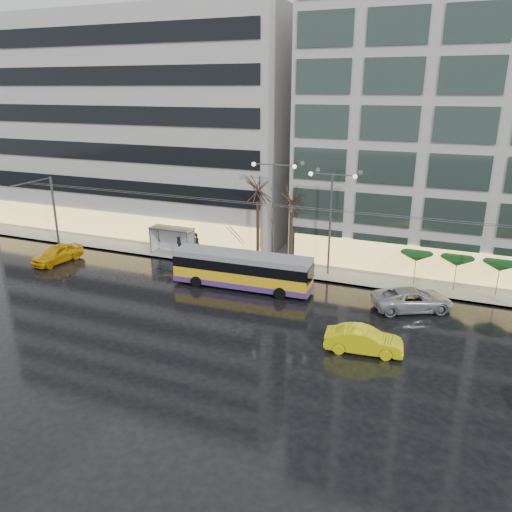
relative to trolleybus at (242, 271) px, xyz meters
The scene contains 21 objects.
ground 5.79m from the trolleybus, 104.51° to the right, with size 140.00×140.00×0.00m, color black.
sidewalk 8.68m from the trolleybus, 86.05° to the left, with size 80.00×10.00×0.15m, color gray.
kerb 3.89m from the trolleybus, 80.69° to the left, with size 80.00×0.10×0.15m, color slate.
building_left 24.13m from the trolleybus, 142.09° to the left, with size 34.00×14.00×22.00m, color beige.
building_right 24.90m from the trolleybus, 37.62° to the left, with size 32.00×14.00×25.00m, color beige.
trolleybus is the anchor object (origin of this frame).
catenary 3.82m from the trolleybus, 99.31° to the left, with size 42.24×5.12×7.00m.
bus_shelter 11.12m from the trolleybus, 151.83° to the left, with size 4.20×1.60×2.51m.
street_lamp_near 7.08m from the trolleybus, 83.70° to the left, with size 3.96×0.36×9.03m.
street_lamp_far 8.87m from the trolleybus, 43.77° to the left, with size 3.96×0.36×8.53m.
tree_a 8.01m from the trolleybus, 99.29° to the left, with size 3.20×3.20×8.40m.
tree_b 7.91m from the trolleybus, 70.04° to the left, with size 3.20×3.20×7.70m.
parasol_a 13.80m from the trolleybus, 23.81° to the left, with size 2.50×2.50×2.65m.
parasol_b 16.59m from the trolleybus, 19.62° to the left, with size 2.50×2.50×2.65m.
parasol_c 19.43m from the trolleybus, 16.64° to the left, with size 2.50×2.50×2.65m.
taxi_a 18.02m from the trolleybus, behind, with size 1.93×4.81×1.64m, color #E3A60B.
taxi_b 12.67m from the trolleybus, 31.16° to the right, with size 1.62×4.63×1.53m, color #FFF40D.
sedan_silver 12.96m from the trolleybus, ahead, with size 2.61×5.67×1.58m, color #9E9DA2.
pedestrian_a 9.58m from the trolleybus, 151.27° to the left, with size 1.21×1.23×2.19m.
pedestrian_b 10.00m from the trolleybus, 139.83° to the left, with size 1.14×1.10×1.85m.
pedestrian_c 13.10m from the trolleybus, 152.96° to the left, with size 1.32×1.08×2.11m.
Camera 1 is at (16.32, -28.24, 15.15)m, focal length 35.00 mm.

